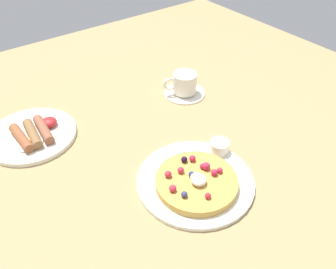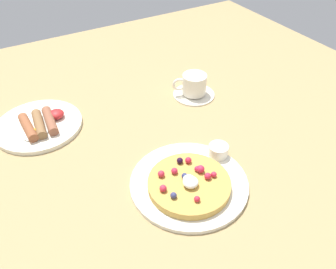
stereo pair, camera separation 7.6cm
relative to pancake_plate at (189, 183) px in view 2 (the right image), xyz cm
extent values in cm
cube|color=#9A8254|center=(-4.60, 13.40, -2.01)|extent=(175.70, 158.16, 3.00)
cylinder|color=white|center=(0.00, 0.00, 0.00)|extent=(26.20, 26.20, 1.02)
cylinder|color=#BD9240|center=(-0.87, -1.33, 1.40)|extent=(18.02, 18.02, 1.77)
sphere|color=#C2293C|center=(-5.35, 3.00, 3.03)|extent=(1.51, 1.51, 1.51)
sphere|color=#C92940|center=(4.48, -2.77, 2.92)|extent=(1.27, 1.27, 1.27)
sphere|color=navy|center=(-1.27, -0.05, 2.96)|extent=(1.36, 1.36, 1.36)
sphere|color=#CD2A3E|center=(-7.04, -0.82, 3.05)|extent=(1.53, 1.53, 1.53)
sphere|color=black|center=(0.34, 4.52, 2.99)|extent=(1.43, 1.43, 1.43)
sphere|color=#C3253F|center=(-2.40, 2.33, 3.00)|extent=(1.43, 1.43, 1.43)
sphere|color=red|center=(3.00, -2.60, 3.02)|extent=(1.49, 1.49, 1.49)
sphere|color=red|center=(2.05, 3.65, 3.01)|extent=(1.46, 1.46, 1.46)
sphere|color=#BF2543|center=(2.77, -0.18, 3.16)|extent=(1.77, 1.77, 1.77)
sphere|color=red|center=(-2.45, -6.61, 2.91)|extent=(1.26, 1.26, 1.26)
sphere|color=#C22144|center=(2.32, 0.48, 2.90)|extent=(1.23, 1.23, 1.23)
sphere|color=navy|center=(-6.09, -3.47, 2.96)|extent=(1.35, 1.35, 1.35)
ellipsoid|color=white|center=(-1.29, -2.42, 3.27)|extent=(3.31, 3.31, 1.98)
ellipsoid|color=white|center=(-1.08, -1.41, 3.07)|extent=(2.62, 2.62, 1.57)
cylinder|color=white|center=(10.63, 3.74, 1.97)|extent=(4.68, 4.68, 2.92)
cylinder|color=#641F02|center=(10.63, 3.74, 2.55)|extent=(3.84, 3.84, 0.35)
cylinder|color=white|center=(-23.58, 37.68, 0.08)|extent=(22.84, 22.84, 1.19)
cylinder|color=brown|center=(-20.75, 35.66, 1.91)|extent=(3.35, 11.00, 2.47)
cylinder|color=brown|center=(-23.59, 35.68, 1.91)|extent=(3.55, 11.03, 2.47)
cylinder|color=brown|center=(-26.43, 35.69, 1.91)|extent=(2.84, 10.91, 2.47)
ellipsoid|color=white|center=(-25.39, 33.48, 0.97)|extent=(6.65, 5.66, 0.60)
sphere|color=yellow|center=(-25.39, 33.48, 1.47)|extent=(2.00, 2.00, 2.00)
ellipsoid|color=#AE2223|center=(-18.44, 37.83, 1.81)|extent=(4.13, 4.13, 2.27)
cylinder|color=white|center=(21.07, 29.93, -0.07)|extent=(12.48, 12.48, 0.89)
cylinder|color=white|center=(21.07, 29.93, 3.35)|extent=(7.18, 7.18, 5.94)
torus|color=white|center=(16.79, 31.57, 3.64)|extent=(4.14, 2.23, 4.13)
cylinder|color=#956F58|center=(21.07, 29.93, 5.25)|extent=(6.10, 6.10, 0.48)
camera|label=1|loc=(-36.75, -38.84, 57.36)|focal=37.12mm
camera|label=2|loc=(-30.38, -43.06, 57.36)|focal=37.12mm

